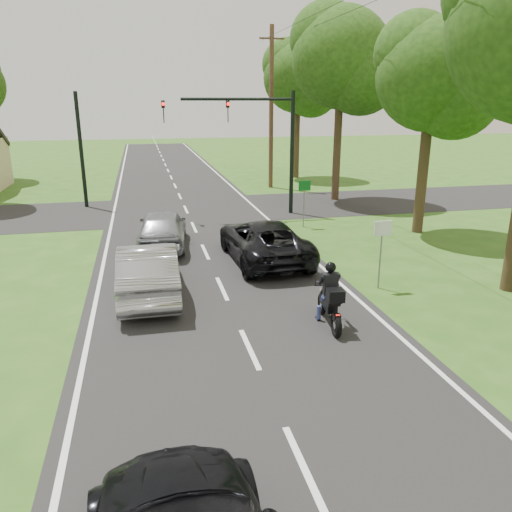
# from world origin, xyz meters

# --- Properties ---
(ground) EXTENTS (140.00, 140.00, 0.00)m
(ground) POSITION_xyz_m (0.00, 0.00, 0.00)
(ground) COLOR #285217
(ground) RESTS_ON ground
(road) EXTENTS (8.00, 100.00, 0.01)m
(road) POSITION_xyz_m (0.00, 10.00, 0.01)
(road) COLOR black
(road) RESTS_ON ground
(cross_road) EXTENTS (60.00, 7.00, 0.01)m
(cross_road) POSITION_xyz_m (0.00, 16.00, 0.01)
(cross_road) COLOR black
(cross_road) RESTS_ON ground
(motorcycle_rider) EXTENTS (0.59, 1.98, 1.71)m
(motorcycle_rider) POSITION_xyz_m (2.26, 0.80, 0.67)
(motorcycle_rider) COLOR black
(motorcycle_rider) RESTS_ON ground
(dark_suv) EXTENTS (2.66, 5.39, 1.47)m
(dark_suv) POSITION_xyz_m (1.94, 6.52, 0.75)
(dark_suv) COLOR black
(dark_suv) RESTS_ON road
(silver_sedan) EXTENTS (1.68, 4.74, 1.56)m
(silver_sedan) POSITION_xyz_m (-2.18, 3.97, 0.79)
(silver_sedan) COLOR #A1A1A5
(silver_sedan) RESTS_ON road
(silver_suv) EXTENTS (2.23, 4.59, 1.51)m
(silver_suv) POSITION_xyz_m (-1.51, 9.05, 0.77)
(silver_suv) COLOR #95989C
(silver_suv) RESTS_ON road
(traffic_signal) EXTENTS (6.38, 0.44, 6.00)m
(traffic_signal) POSITION_xyz_m (3.34, 14.00, 4.14)
(traffic_signal) COLOR black
(traffic_signal) RESTS_ON ground
(signal_pole_far) EXTENTS (0.20, 0.20, 6.00)m
(signal_pole_far) POSITION_xyz_m (-5.20, 18.00, 3.00)
(signal_pole_far) COLOR black
(signal_pole_far) RESTS_ON ground
(utility_pole_far) EXTENTS (1.60, 0.28, 10.00)m
(utility_pole_far) POSITION_xyz_m (6.20, 22.00, 5.08)
(utility_pole_far) COLOR brown
(utility_pole_far) RESTS_ON ground
(sign_white) EXTENTS (0.55, 0.07, 2.12)m
(sign_white) POSITION_xyz_m (4.70, 2.98, 1.60)
(sign_white) COLOR slate
(sign_white) RESTS_ON ground
(sign_green) EXTENTS (0.55, 0.07, 2.12)m
(sign_green) POSITION_xyz_m (4.90, 10.98, 1.60)
(sign_green) COLOR slate
(sign_green) RESTS_ON ground
(tree_row_c) EXTENTS (4.80, 4.65, 8.76)m
(tree_row_c) POSITION_xyz_m (9.75, 8.80, 6.23)
(tree_row_c) COLOR #332316
(tree_row_c) RESTS_ON ground
(tree_row_d) EXTENTS (5.76, 5.58, 10.45)m
(tree_row_d) POSITION_xyz_m (9.10, 16.76, 7.43)
(tree_row_d) COLOR #332316
(tree_row_d) RESTS_ON ground
(tree_row_e) EXTENTS (5.28, 5.12, 9.61)m
(tree_row_e) POSITION_xyz_m (9.48, 25.78, 6.83)
(tree_row_e) COLOR #332316
(tree_row_e) RESTS_ON ground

